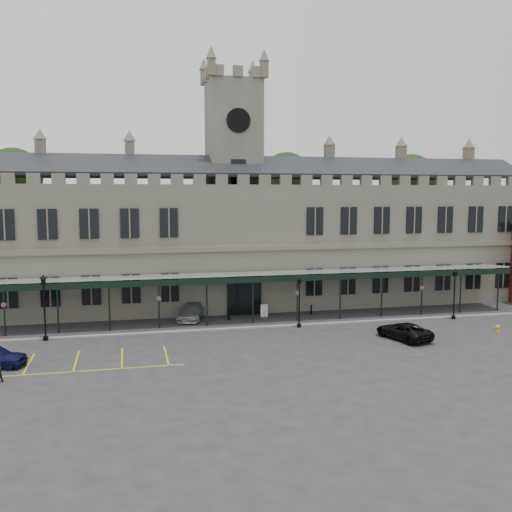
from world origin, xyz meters
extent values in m
plane|color=#2B2B2D|center=(0.00, 0.00, 0.00)|extent=(140.00, 140.00, 0.00)
cube|color=#5E5A4E|center=(0.00, 16.00, 6.00)|extent=(60.00, 10.00, 12.00)
cube|color=brown|center=(0.00, 10.82, 6.20)|extent=(60.00, 0.35, 0.50)
cube|color=black|center=(0.00, 13.50, 13.80)|extent=(60.00, 4.77, 2.20)
cube|color=black|center=(0.00, 18.50, 13.80)|extent=(60.00, 4.77, 2.20)
cube|color=black|center=(0.00, 10.90, 1.90)|extent=(3.20, 0.18, 3.80)
cube|color=#5E5A4E|center=(0.00, 16.00, 11.00)|extent=(5.00, 5.00, 22.00)
cylinder|color=silver|center=(0.00, 13.44, 18.00)|extent=(2.20, 0.12, 2.20)
cylinder|color=black|center=(0.00, 13.37, 18.00)|extent=(2.30, 0.04, 2.30)
cube|color=black|center=(0.00, 13.44, 13.00)|extent=(1.40, 0.12, 2.80)
cube|color=#8C9E93|center=(0.00, 9.00, 4.10)|extent=(50.00, 4.00, 0.40)
cube|color=black|center=(0.00, 7.00, 3.85)|extent=(50.00, 0.18, 0.50)
cube|color=gray|center=(0.00, 5.50, 0.06)|extent=(60.00, 0.40, 0.12)
cylinder|color=#332314|center=(-22.00, 25.00, 6.00)|extent=(0.70, 0.70, 12.00)
sphere|color=black|center=(-22.00, 25.00, 13.00)|extent=(6.00, 6.00, 6.00)
cylinder|color=#332314|center=(8.00, 25.00, 6.00)|extent=(0.70, 0.70, 12.00)
sphere|color=black|center=(8.00, 25.00, 13.00)|extent=(6.00, 6.00, 6.00)
cylinder|color=#332314|center=(24.00, 25.00, 6.00)|extent=(0.70, 0.70, 12.00)
sphere|color=black|center=(24.00, 25.00, 13.00)|extent=(6.00, 6.00, 6.00)
cylinder|color=black|center=(-16.72, 5.11, 0.16)|extent=(0.39, 0.39, 0.33)
cylinder|color=black|center=(-16.72, 5.11, 2.18)|extent=(0.13, 0.13, 4.37)
cube|color=black|center=(-16.72, 5.11, 4.53)|extent=(0.31, 0.31, 0.44)
cone|color=black|center=(-16.72, 5.11, 4.92)|extent=(0.48, 0.48, 0.33)
cylinder|color=black|center=(3.47, 4.92, 0.14)|extent=(0.34, 0.34, 0.28)
cylinder|color=black|center=(3.47, 4.92, 1.88)|extent=(0.11, 0.11, 3.77)
cube|color=black|center=(3.47, 4.92, 3.91)|extent=(0.26, 0.26, 0.38)
cone|color=black|center=(3.47, 4.92, 4.24)|extent=(0.41, 0.41, 0.28)
cylinder|color=black|center=(17.90, 4.88, 0.15)|extent=(0.35, 0.35, 0.30)
cylinder|color=black|center=(17.90, 4.88, 1.97)|extent=(0.12, 0.12, 3.94)
cube|color=black|center=(17.90, 4.88, 4.08)|extent=(0.28, 0.28, 0.39)
cone|color=black|center=(17.90, 4.88, 4.43)|extent=(0.43, 0.43, 0.30)
cube|color=#DE5D07|center=(18.67, -0.25, 0.02)|extent=(0.40, 0.40, 0.04)
cone|color=#DE5D07|center=(18.67, -0.25, 0.37)|extent=(0.46, 0.46, 0.73)
cylinder|color=silver|center=(18.67, -0.25, 0.47)|extent=(0.30, 0.30, 0.10)
cylinder|color=black|center=(1.55, 9.46, 0.24)|extent=(0.06, 0.06, 0.49)
cube|color=silver|center=(1.55, 9.46, 0.58)|extent=(0.68, 0.13, 1.17)
cylinder|color=black|center=(-1.82, 8.92, 0.46)|extent=(0.16, 0.16, 0.91)
cylinder|color=black|center=(6.07, 9.54, 0.45)|extent=(0.16, 0.16, 0.91)
imported|color=#9B9EA3|center=(-5.00, 10.00, 0.70)|extent=(3.32, 5.22, 1.41)
imported|color=black|center=(10.16, -0.65, 0.65)|extent=(3.45, 5.12, 1.30)
camera|label=1|loc=(-10.50, -40.01, 11.22)|focal=40.00mm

